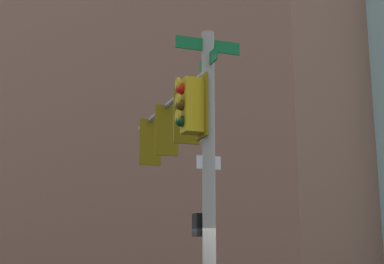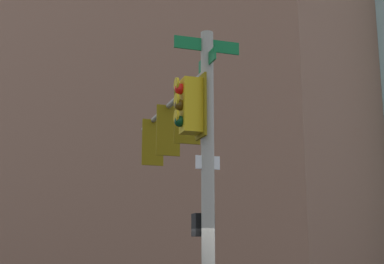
# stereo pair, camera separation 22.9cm
# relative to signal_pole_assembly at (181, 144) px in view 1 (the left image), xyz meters

# --- Properties ---
(signal_pole_assembly) EXTENTS (4.36, 3.81, 6.11)m
(signal_pole_assembly) POSITION_rel_signal_pole_assembly_xyz_m (0.00, 0.00, 0.00)
(signal_pole_assembly) COLOR #9E998C
(signal_pole_assembly) RESTS_ON ground_plane
(building_brick_nearside) EXTENTS (26.49, 16.33, 40.89)m
(building_brick_nearside) POSITION_rel_signal_pole_assembly_xyz_m (16.89, -24.43, 16.19)
(building_brick_nearside) COLOR #845B47
(building_brick_nearside) RESTS_ON ground_plane
(building_brick_midblock) EXTENTS (22.56, 17.61, 28.47)m
(building_brick_midblock) POSITION_rel_signal_pole_assembly_xyz_m (7.15, -42.49, 9.98)
(building_brick_midblock) COLOR brown
(building_brick_midblock) RESTS_ON ground_plane
(building_glass_tower) EXTENTS (26.58, 22.65, 55.01)m
(building_glass_tower) POSITION_rel_signal_pole_assembly_xyz_m (9.85, -43.96, 23.25)
(building_glass_tower) COLOR #9EC6C1
(building_glass_tower) RESTS_ON ground_plane
(building_brick_farside) EXTENTS (21.09, 18.94, 39.41)m
(building_brick_farside) POSITION_rel_signal_pole_assembly_xyz_m (33.91, -39.93, 15.45)
(building_brick_farside) COLOR #4C3328
(building_brick_farside) RESTS_ON ground_plane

